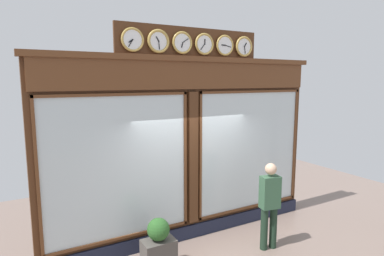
# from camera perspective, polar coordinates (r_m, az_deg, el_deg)

# --- Properties ---
(shop_facade) EXTENTS (5.99, 0.42, 4.21)m
(shop_facade) POSITION_cam_1_polar(r_m,az_deg,el_deg) (6.60, -0.53, -3.37)
(shop_facade) COLOR #4C2B16
(shop_facade) RESTS_ON ground_plane
(pedestrian) EXTENTS (0.39, 0.28, 1.69)m
(pedestrian) POSITION_cam_1_polar(r_m,az_deg,el_deg) (6.50, 13.44, -12.53)
(pedestrian) COLOR #1C2F21
(pedestrian) RESTS_ON ground_plane
(planter_box) EXTENTS (0.56, 0.36, 0.53)m
(planter_box) POSITION_cam_1_polar(r_m,az_deg,el_deg) (6.01, -5.84, -21.18)
(planter_box) COLOR #4C4742
(planter_box) RESTS_ON ground_plane
(planter_shrub) EXTENTS (0.39, 0.39, 0.39)m
(planter_shrub) POSITION_cam_1_polar(r_m,az_deg,el_deg) (5.80, -5.91, -17.25)
(planter_shrub) COLOR #285623
(planter_shrub) RESTS_ON planter_box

